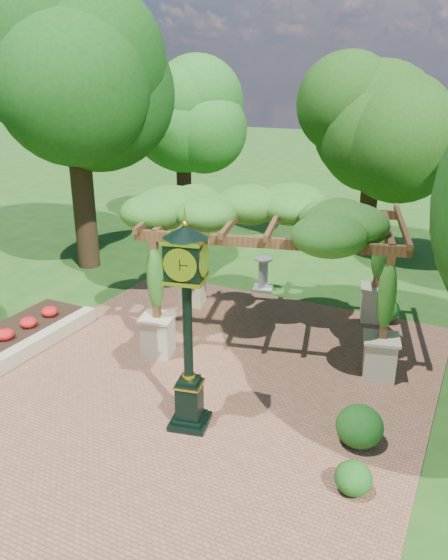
% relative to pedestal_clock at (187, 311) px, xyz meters
% --- Properties ---
extents(ground, '(120.00, 120.00, 0.00)m').
position_rel_pedestal_clock_xyz_m(ground, '(-0.54, 0.16, -2.57)').
color(ground, '#1E4714').
rests_on(ground, ground).
extents(brick_plaza, '(10.00, 12.00, 0.04)m').
position_rel_pedestal_clock_xyz_m(brick_plaza, '(-0.54, 1.16, -2.55)').
color(brick_plaza, brown).
rests_on(brick_plaza, ground).
extents(border_wall, '(0.35, 5.00, 0.40)m').
position_rel_pedestal_clock_xyz_m(border_wall, '(-5.14, 0.66, -2.37)').
color(border_wall, '#C6B793').
rests_on(border_wall, ground).
extents(flower_bed, '(1.50, 5.00, 0.36)m').
position_rel_pedestal_clock_xyz_m(flower_bed, '(-6.04, 0.66, -2.39)').
color(flower_bed, red).
rests_on(flower_bed, ground).
extents(pedestal_clock, '(1.01, 1.01, 4.29)m').
position_rel_pedestal_clock_xyz_m(pedestal_clock, '(0.00, 0.00, 0.00)').
color(pedestal_clock, black).
rests_on(pedestal_clock, brick_plaza).
extents(pergola, '(7.09, 5.37, 3.97)m').
position_rel_pedestal_clock_xyz_m(pergola, '(0.01, 4.52, 0.69)').
color(pergola, '#C3B991').
rests_on(pergola, brick_plaza).
extents(sundial, '(0.76, 0.76, 1.12)m').
position_rel_pedestal_clock_xyz_m(sundial, '(-1.54, 7.55, -2.08)').
color(sundial, gray).
rests_on(sundial, ground).
extents(shrub_front, '(0.81, 0.81, 0.58)m').
position_rel_pedestal_clock_xyz_m(shrub_front, '(3.46, -0.44, -2.24)').
color(shrub_front, '#1A5217').
rests_on(shrub_front, brick_plaza).
extents(shrub_mid, '(1.16, 1.16, 0.82)m').
position_rel_pedestal_clock_xyz_m(shrub_mid, '(3.24, 0.88, -2.12)').
color(shrub_mid, '#194F16').
rests_on(shrub_mid, brick_plaza).
extents(shrub_back, '(0.91, 0.91, 0.70)m').
position_rel_pedestal_clock_xyz_m(shrub_back, '(2.59, 6.82, -2.18)').
color(shrub_back, '#215F1B').
rests_on(shrub_back, brick_plaza).
extents(tree_west_near, '(5.87, 5.87, 9.55)m').
position_rel_pedestal_clock_xyz_m(tree_west_near, '(-8.32, 6.94, 4.00)').
color(tree_west_near, '#372516').
rests_on(tree_west_near, ground).
extents(tree_west_far, '(4.03, 4.03, 7.56)m').
position_rel_pedestal_clock_xyz_m(tree_west_far, '(-7.51, 12.67, 2.61)').
color(tree_west_far, black).
rests_on(tree_west_far, ground).
extents(tree_north, '(4.58, 4.58, 7.52)m').
position_rel_pedestal_clock_xyz_m(tree_north, '(0.46, 13.49, 2.60)').
color(tree_north, '#331E14').
rests_on(tree_north, ground).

